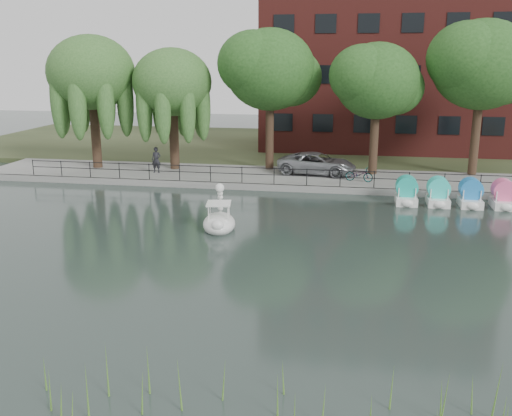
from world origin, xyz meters
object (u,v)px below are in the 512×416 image
(minivan, at_px, (317,162))
(bicycle, at_px, (359,173))
(pedestrian, at_px, (156,158))
(swan_boat, at_px, (219,220))

(minivan, relative_size, bicycle, 3.41)
(bicycle, distance_m, pedestrian, 13.40)
(bicycle, distance_m, swan_boat, 12.08)
(pedestrian, bearing_deg, swan_boat, -56.54)
(bicycle, relative_size, pedestrian, 0.87)
(pedestrian, relative_size, swan_boat, 0.75)
(bicycle, bearing_deg, pedestrian, 99.75)
(swan_boat, bearing_deg, minivan, 62.94)
(bicycle, relative_size, swan_boat, 0.65)
(bicycle, bearing_deg, swan_boat, 159.25)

